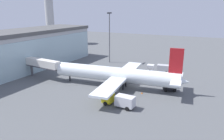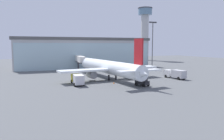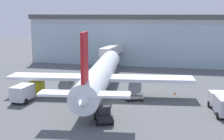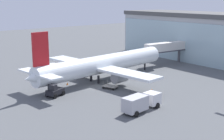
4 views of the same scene
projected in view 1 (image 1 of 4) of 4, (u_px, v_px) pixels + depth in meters
name	position (u px, v px, depth m)	size (l,w,h in m)	color
ground	(136.00, 86.00, 59.23)	(240.00, 240.00, 0.00)	#545659
terminal_building	(21.00, 50.00, 74.35)	(59.67, 18.76, 13.21)	#ACACAC
jet_bridge	(42.00, 64.00, 64.82)	(3.73, 13.28, 5.79)	silver
control_tower	(49.00, 7.00, 127.11)	(9.44, 9.44, 34.39)	#AFAFAF
apron_light_mast	(109.00, 33.00, 82.03)	(3.20, 0.40, 18.91)	#59595E
airplane	(117.00, 75.00, 57.51)	(30.50, 37.27, 11.39)	white
catering_truck	(119.00, 100.00, 46.50)	(2.96, 7.45, 2.65)	yellow
fuel_truck	(159.00, 68.00, 71.29)	(3.08, 7.48, 2.65)	silver
baggage_cart	(134.00, 80.00, 62.41)	(3.15, 2.38, 1.50)	#9E998C
pushback_tug	(170.00, 87.00, 55.60)	(3.08, 3.63, 2.30)	black
safety_cone_nose	(142.00, 93.00, 53.75)	(0.36, 0.36, 0.55)	orange
safety_cone_wingtip	(126.00, 73.00, 69.99)	(0.36, 0.36, 0.55)	orange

